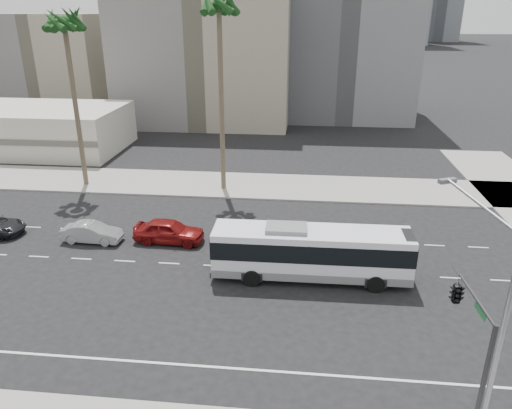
# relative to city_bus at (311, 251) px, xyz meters

# --- Properties ---
(ground) EXTENTS (700.00, 700.00, 0.00)m
(ground) POSITION_rel_city_bus_xyz_m (-3.23, 0.83, -1.81)
(ground) COLOR black
(ground) RESTS_ON ground
(sidewalk_north) EXTENTS (120.00, 7.00, 0.15)m
(sidewalk_north) POSITION_rel_city_bus_xyz_m (-3.23, 16.33, -1.74)
(sidewalk_north) COLOR gray
(sidewalk_north) RESTS_ON ground
(commercial_low) EXTENTS (22.00, 12.16, 5.00)m
(commercial_low) POSITION_rel_city_bus_xyz_m (-33.23, 26.82, 0.69)
(commercial_low) COLOR beige
(commercial_low) RESTS_ON ground
(midrise_beige_west) EXTENTS (24.00, 18.00, 18.00)m
(midrise_beige_west) POSITION_rel_city_bus_xyz_m (-15.23, 45.83, 7.19)
(midrise_beige_west) COLOR gray
(midrise_beige_west) RESTS_ON ground
(midrise_gray_center) EXTENTS (20.00, 20.00, 26.00)m
(midrise_gray_center) POSITION_rel_city_bus_xyz_m (4.77, 52.83, 11.19)
(midrise_gray_center) COLOR #56585C
(midrise_gray_center) RESTS_ON ground
(midrise_beige_far) EXTENTS (18.00, 16.00, 15.00)m
(midrise_beige_far) POSITION_rel_city_bus_xyz_m (-41.23, 50.83, 5.69)
(midrise_beige_far) COLOR gray
(midrise_beige_far) RESTS_ON ground
(city_bus) EXTENTS (12.03, 2.95, 3.45)m
(city_bus) POSITION_rel_city_bus_xyz_m (0.00, 0.00, 0.00)
(city_bus) COLOR silver
(city_bus) RESTS_ON ground
(car_a) EXTENTS (2.23, 5.08, 1.70)m
(car_a) POSITION_rel_city_bus_xyz_m (-10.04, 3.99, -0.96)
(car_a) COLOR maroon
(car_a) RESTS_ON ground
(car_b) EXTENTS (1.63, 4.32, 1.41)m
(car_b) POSITION_rel_city_bus_xyz_m (-15.54, 3.46, -1.11)
(car_b) COLOR gray
(car_b) RESTS_ON ground
(streetlight_corner) EXTENTS (2.10, 4.10, 9.19)m
(streetlight_corner) POSITION_rel_city_bus_xyz_m (6.51, -10.70, 3.37)
(streetlight_corner) COLOR slate
(streetlight_corner) RESTS_ON ground
(traffic_signal) EXTENTS (2.85, 3.77, 6.19)m
(traffic_signal) POSITION_rel_city_bus_xyz_m (5.47, -9.99, 3.35)
(traffic_signal) COLOR #262628
(traffic_signal) RESTS_ON ground
(palm_near) EXTENTS (5.07, 5.07, 17.05)m
(palm_near) POSITION_rel_city_bus_xyz_m (-7.99, 15.27, 13.64)
(palm_near) COLOR brown
(palm_near) RESTS_ON ground
(palm_mid) EXTENTS (5.11, 5.11, 15.79)m
(palm_mid) POSITION_rel_city_bus_xyz_m (-21.17, 14.99, 12.39)
(palm_mid) COLOR brown
(palm_mid) RESTS_ON ground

